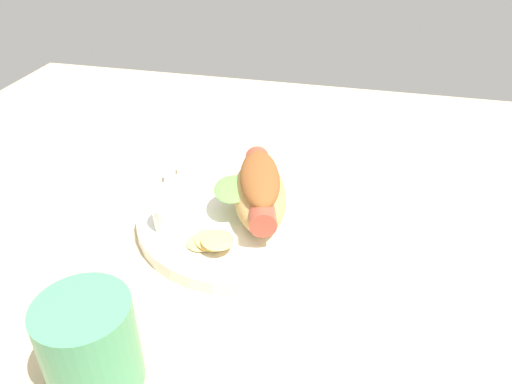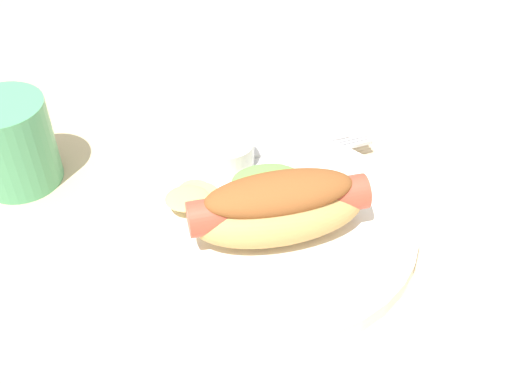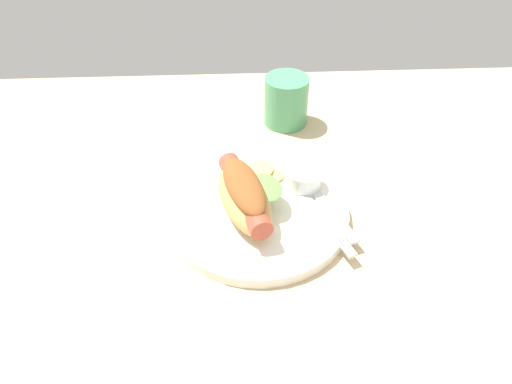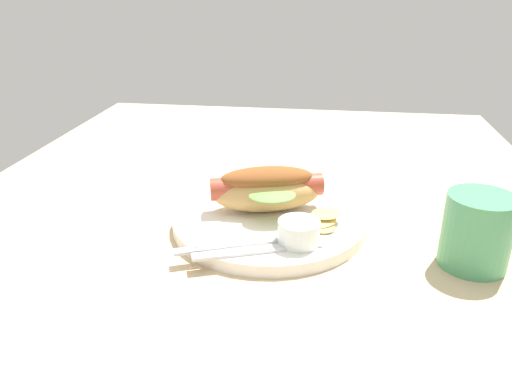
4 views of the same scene
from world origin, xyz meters
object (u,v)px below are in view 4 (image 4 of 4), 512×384
(knife, at_px, (258,250))
(drinking_cup, at_px, (477,231))
(plate, at_px, (269,221))
(fork, at_px, (244,244))
(hot_dog, at_px, (267,189))
(sauce_ramekin, at_px, (299,232))
(chips_pile, at_px, (323,220))

(knife, distance_m, drinking_cup, 0.25)
(plate, bearing_deg, fork, -13.35)
(hot_dog, bearing_deg, drinking_cup, 146.40)
(sauce_ramekin, distance_m, chips_pile, 0.06)
(fork, bearing_deg, knife, 125.10)
(plate, relative_size, drinking_cup, 2.93)
(sauce_ramekin, bearing_deg, hot_dog, -150.89)
(drinking_cup, bearing_deg, sauce_ramekin, -87.97)
(hot_dog, height_order, chips_pile, hot_dog)
(plate, distance_m, hot_dog, 0.04)
(knife, bearing_deg, hot_dog, -108.46)
(drinking_cup, bearing_deg, plate, -104.33)
(sauce_ramekin, bearing_deg, chips_pile, 151.15)
(plate, distance_m, knife, 0.10)
(sauce_ramekin, xyz_separation_m, chips_pile, (-0.05, 0.03, -0.01))
(fork, relative_size, chips_pile, 2.23)
(plate, bearing_deg, chips_pile, 75.50)
(sauce_ramekin, xyz_separation_m, knife, (0.03, -0.04, -0.01))
(drinking_cup, bearing_deg, hot_dog, -107.86)
(knife, bearing_deg, drinking_cup, 167.43)
(chips_pile, bearing_deg, drinking_cup, 75.75)
(knife, xyz_separation_m, chips_pile, (-0.08, 0.07, 0.01))
(hot_dog, bearing_deg, sauce_ramekin, 103.36)
(knife, relative_size, chips_pile, 2.27)
(plate, xyz_separation_m, drinking_cup, (0.06, 0.24, 0.03))
(hot_dog, bearing_deg, chips_pile, 138.82)
(hot_dog, xyz_separation_m, sauce_ramekin, (0.09, 0.05, -0.02))
(fork, bearing_deg, drinking_cup, 162.39)
(plate, relative_size, hot_dog, 1.62)
(plate, distance_m, fork, 0.09)
(sauce_ramekin, relative_size, drinking_cup, 0.58)
(sauce_ramekin, height_order, drinking_cup, drinking_cup)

